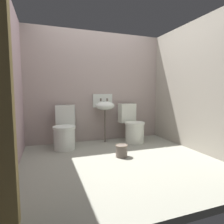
# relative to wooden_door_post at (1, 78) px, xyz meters

# --- Properties ---
(ground_plane) EXTENTS (3.25, 2.88, 0.08)m
(ground_plane) POSITION_rel_wooden_door_post_xyz_m (1.34, 1.09, -1.17)
(ground_plane) COLOR gray
(wall_back) EXTENTS (3.25, 0.10, 2.26)m
(wall_back) POSITION_rel_wooden_door_post_xyz_m (1.34, 2.38, 0.00)
(wall_back) COLOR #A3928C
(wall_back) RESTS_ON ground
(wall_left) EXTENTS (0.10, 2.68, 2.26)m
(wall_left) POSITION_rel_wooden_door_post_xyz_m (-0.14, 1.19, 0.00)
(wall_left) COLOR #AA8D93
(wall_left) RESTS_ON ground
(wall_right) EXTENTS (0.10, 2.68, 2.26)m
(wall_right) POSITION_rel_wooden_door_post_xyz_m (2.81, 1.19, 0.00)
(wall_right) COLOR #9C9688
(wall_right) RESTS_ON ground
(wooden_door_post) EXTENTS (0.14, 0.14, 2.26)m
(wooden_door_post) POSITION_rel_wooden_door_post_xyz_m (0.00, 0.00, 0.00)
(wooden_door_post) COLOR #988148
(wooden_door_post) RESTS_ON ground
(toilet_left) EXTENTS (0.49, 0.65, 0.78)m
(toilet_left) POSITION_rel_wooden_door_post_xyz_m (0.62, 1.98, -0.81)
(toilet_left) COLOR silver
(toilet_left) RESTS_ON ground
(toilet_right) EXTENTS (0.46, 0.64, 0.78)m
(toilet_right) POSITION_rel_wooden_door_post_xyz_m (1.99, 1.98, -0.81)
(toilet_right) COLOR white
(toilet_right) RESTS_ON ground
(sink) EXTENTS (0.42, 0.35, 0.99)m
(sink) POSITION_rel_wooden_door_post_xyz_m (1.45, 2.16, -0.38)
(sink) COLOR #675B52
(sink) RESTS_ON ground
(bucket) EXTENTS (0.20, 0.20, 0.20)m
(bucket) POSITION_rel_wooden_door_post_xyz_m (1.42, 1.17, -1.03)
(bucket) COLOR #675B52
(bucket) RESTS_ON ground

